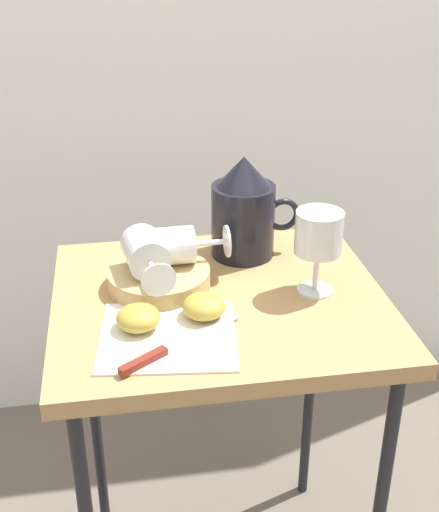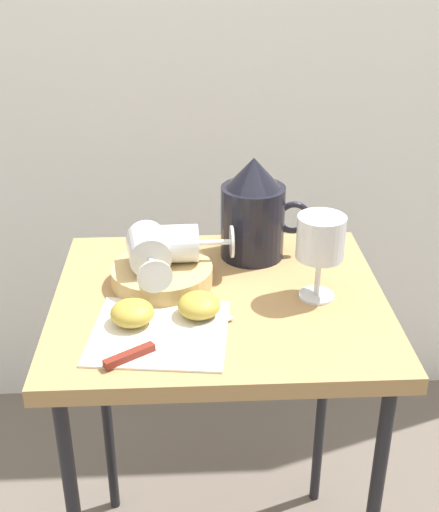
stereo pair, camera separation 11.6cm
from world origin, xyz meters
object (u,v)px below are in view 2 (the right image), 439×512
Objects in this scene: wine_glass_tipped_far at (177,244)px; apple_half_left at (132,313)px; table at (220,329)px; wine_glass_tipped_near at (148,250)px; wine_glass_upright at (320,242)px; knife at (152,347)px; apple_half_right at (199,305)px; pitcher at (253,218)px; basket_tray at (162,275)px.

wine_glass_tipped_far is 2.16× the size of apple_half_left.
wine_glass_tipped_near reaches higher than table.
wine_glass_upright reaches higher than wine_glass_tipped_far.
knife is (0.01, -0.21, -0.06)m from wine_glass_tipped_near.
apple_half_right reaches higher than table.
knife is at bearing -128.10° from apple_half_right.
table is 3.61× the size of pitcher.
pitcher is 0.20m from wine_glass_upright.
wine_glass_upright is (0.28, -0.06, 0.09)m from basket_tray.
basket_tray is 0.22m from pitcher.
pitcher is 2.81× the size of apple_half_right.
basket_tray is at bearing 87.41° from knife.
table is 4.71× the size of wine_glass_tipped_far.
wine_glass_upright is 0.31m from wine_glass_tipped_near.
pitcher is (0.18, 0.11, 0.06)m from basket_tray.
wine_glass_tipped_far is 0.18m from apple_half_left.
wine_glass_tipped_far is 2.16× the size of apple_half_right.
apple_half_left is at bearing -166.49° from wine_glass_upright.
basket_tray is 0.15m from apple_half_left.
wine_glass_upright reaches higher than apple_half_right.
basket_tray is at bearing 167.24° from wine_glass_upright.
pitcher is at bearing 63.97° from apple_half_right.
wine_glass_tipped_far is at bearing 161.21° from wine_glass_upright.
table is at bearing -44.16° from wine_glass_tipped_far.
pitcher reaches higher than wine_glass_upright.
knife is at bearing -99.03° from wine_glass_tipped_far.
table is at bearing 30.78° from apple_half_left.
wine_glass_tipped_near is at bearing -166.55° from basket_tray.
pitcher reaches higher than wine_glass_tipped_near.
basket_tray is 1.20× the size of wine_glass_upright.
wine_glass_tipped_far is at bearing 80.97° from knife.
pitcher is 0.26m from apple_half_right.
apple_half_left is at bearing -131.96° from pitcher.
pitcher is 2.81× the size of apple_half_left.
knife is at bearing -124.29° from table.
basket_tray reaches higher than knife.
wine_glass_tipped_near is 0.22m from knife.
wine_glass_tipped_far is (-0.25, 0.08, -0.04)m from wine_glass_upright.
table is 0.18m from wine_glass_tipped_far.
apple_half_left is at bearing -170.58° from apple_half_right.
basket_tray is 0.06m from wine_glass_tipped_near.
wine_glass_tipped_far is (0.03, 0.02, 0.05)m from basket_tray.
wine_glass_upright is at bearing -59.78° from pitcher.
pitcher reaches higher than wine_glass_tipped_far.
table is at bearing -114.93° from pitcher.
knife is at bearing -92.59° from basket_tray.
table is at bearing -26.35° from basket_tray.
apple_half_right is 0.12m from knife.
table is 3.94× the size of basket_tray.
apple_half_left is at bearing -107.80° from basket_tray.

